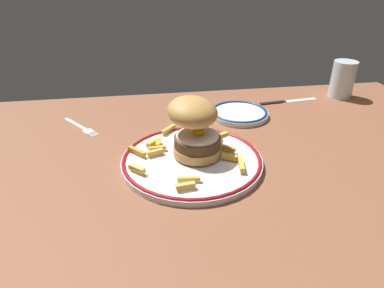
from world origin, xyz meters
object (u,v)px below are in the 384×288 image
Objects in this scene: water_glass at (342,81)px; fork at (81,127)px; side_plate at (239,113)px; burger at (195,126)px; knife at (284,101)px; dinner_plate at (192,160)px.

water_glass reaches higher than fork.
side_plate reaches higher than fork.
knife is (30.96, 27.70, -7.23)cm from burger.
dinner_plate is at bearing -126.16° from side_plate.
knife is (56.30, 8.61, 0.08)cm from fork.
water_glass is 75.63cm from fork.
dinner_plate is at bearing -136.95° from knife.
side_plate is (15.21, 19.96, -6.65)cm from burger.
knife reaches higher than fork.
side_plate is at bearing 52.70° from burger.
water_glass is 0.70× the size of side_plate.
water_glass is (50.28, 31.60, 3.93)cm from dinner_plate.
burger is 1.35× the size of water_glass.
side_plate is (-34.22, -9.62, -3.94)cm from water_glass.
water_glass is at bearing 32.15° from dinner_plate.
side_plate is at bearing -164.30° from water_glass.
burger is at bearing -127.30° from side_plate.
water_glass reaches higher than knife.
water_glass is (49.43, 29.58, -2.72)cm from burger.
fork is at bearing -171.31° from knife.
side_plate is at bearing -153.84° from knife.
dinner_plate is 2.32× the size of fork.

